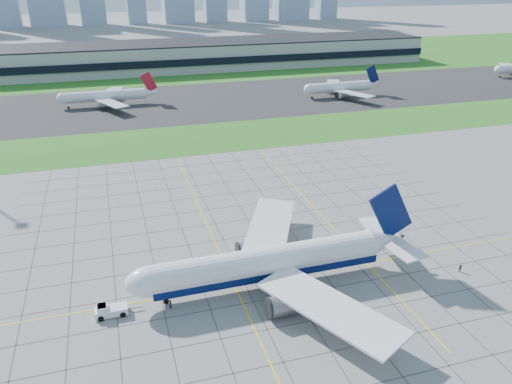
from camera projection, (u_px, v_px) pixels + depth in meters
ground at (280, 272)px, 99.88m from camera, size 1400.00×1400.00×0.00m
grass_median at (197, 139)px, 178.54m from camera, size 700.00×35.00×0.04m
asphalt_taxiway at (174, 103)px, 226.61m from camera, size 700.00×75.00×0.04m
grass_far at (150, 63)px, 322.76m from camera, size 700.00×145.00×0.04m
apron_markings at (266, 245)px, 109.68m from camera, size 120.00×130.00×0.03m
terminal at (218, 54)px, 308.17m from camera, size 260.00×43.00×15.80m
airliner at (270, 263)px, 93.75m from camera, size 56.87×57.65×17.91m
pushback_tug at (110, 310)px, 86.93m from camera, size 8.15×2.92×2.26m
crew_near at (171, 304)px, 88.58m from camera, size 0.62×0.78×1.88m
crew_far at (461, 268)px, 99.46m from camera, size 0.91×0.77×1.68m
distant_jet_1 at (106, 96)px, 220.08m from camera, size 41.06×42.66×14.08m
distant_jet_2 at (340, 87)px, 236.47m from camera, size 36.42×42.66×14.08m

